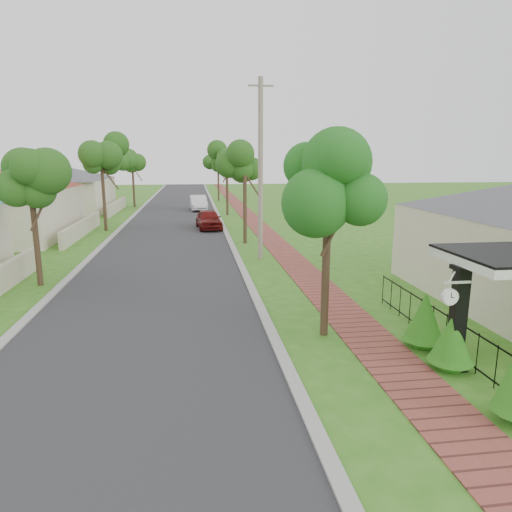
{
  "coord_description": "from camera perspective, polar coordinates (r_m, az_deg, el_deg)",
  "views": [
    {
      "loc": [
        -1.44,
        -10.28,
        4.87
      ],
      "look_at": [
        0.69,
        5.34,
        1.5
      ],
      "focal_mm": 32.0,
      "sensor_mm": 36.0,
      "label": 1
    }
  ],
  "objects": [
    {
      "name": "kerb_right",
      "position": [
        30.75,
        -3.78,
        2.93
      ],
      "size": [
        0.3,
        120.0,
        0.1
      ],
      "primitive_type": "cube",
      "color": "#9E9E99",
      "rests_on": "ground"
    },
    {
      "name": "far_house_grey",
      "position": [
        46.38,
        -24.97,
        7.83
      ],
      "size": [
        15.56,
        15.56,
        4.6
      ],
      "color": "beige",
      "rests_on": "ground"
    },
    {
      "name": "road",
      "position": [
        30.71,
        -10.59,
        2.74
      ],
      "size": [
        7.0,
        120.0,
        0.02
      ],
      "primitive_type": "cube",
      "color": "#28282B",
      "rests_on": "ground"
    },
    {
      "name": "kerb_left",
      "position": [
        31.11,
        -17.33,
        2.51
      ],
      "size": [
        0.3,
        120.0,
        0.1
      ],
      "primitive_type": "cube",
      "color": "#9E9E99",
      "rests_on": "ground"
    },
    {
      "name": "street_trees",
      "position": [
        37.16,
        -10.18,
        11.37
      ],
      "size": [
        10.7,
        37.65,
        5.89
      ],
      "color": "#382619",
      "rests_on": "ground"
    },
    {
      "name": "porch_post",
      "position": [
        11.67,
        23.86,
        -7.77
      ],
      "size": [
        0.48,
        0.48,
        2.52
      ],
      "color": "black",
      "rests_on": "ground"
    },
    {
      "name": "picket_fence",
      "position": [
        12.84,
        22.66,
        -8.67
      ],
      "size": [
        0.03,
        8.02,
        1.0
      ],
      "color": "black",
      "rests_on": "ground"
    },
    {
      "name": "hedge_row",
      "position": [
        11.47,
        24.16,
        -10.01
      ],
      "size": [
        0.93,
        4.5,
        2.01
      ],
      "color": "#1B5C12",
      "rests_on": "ground"
    },
    {
      "name": "parked_car_red",
      "position": [
        32.47,
        -5.95,
        4.59
      ],
      "size": [
        1.95,
        4.12,
        1.36
      ],
      "primitive_type": "imported",
      "rotation": [
        0.0,
        0.0,
        0.09
      ],
      "color": "#62100E",
      "rests_on": "ground"
    },
    {
      "name": "near_tree",
      "position": [
        12.33,
        9.04,
        8.31
      ],
      "size": [
        2.01,
        2.01,
        5.15
      ],
      "color": "#382619",
      "rests_on": "ground"
    },
    {
      "name": "sidewalk",
      "position": [
        31.03,
        1.02,
        3.04
      ],
      "size": [
        1.5,
        120.0,
        0.03
      ],
      "primitive_type": "cube",
      "color": "#94433B",
      "rests_on": "ground"
    },
    {
      "name": "ground",
      "position": [
        11.47,
        0.17,
        -13.07
      ],
      "size": [
        160.0,
        160.0,
        0.0
      ],
      "primitive_type": "plane",
      "color": "#33701A",
      "rests_on": "ground"
    },
    {
      "name": "utility_pole",
      "position": [
        22.18,
        0.57,
        10.71
      ],
      "size": [
        1.2,
        0.24,
        8.57
      ],
      "color": "gray",
      "rests_on": "ground"
    },
    {
      "name": "parked_car_white",
      "position": [
        44.42,
        -7.21,
        6.59
      ],
      "size": [
        1.72,
        4.34,
        1.41
      ],
      "primitive_type": "imported",
      "rotation": [
        0.0,
        0.0,
        0.05
      ],
      "color": "white",
      "rests_on": "ground"
    },
    {
      "name": "station_clock",
      "position": [
        10.85,
        23.13,
        -4.56
      ],
      "size": [
        0.64,
        0.13,
        0.53
      ],
      "color": "white",
      "rests_on": "ground"
    }
  ]
}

